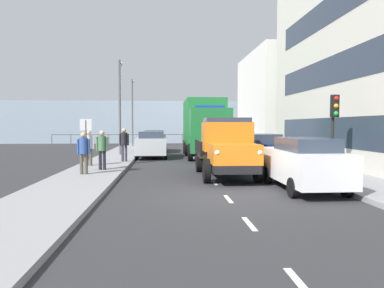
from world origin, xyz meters
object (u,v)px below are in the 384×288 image
(pedestrian_near_railing, at_px, (102,147))
(lorry_cargo_green, at_px, (205,126))
(truck_vintage_orange, at_px, (227,149))
(car_navy_kerbside_1, at_px, (260,151))
(pedestrian_by_lamp, at_px, (124,142))
(traffic_light_near, at_px, (334,117))
(car_white_kerbside_near, at_px, (304,163))
(lamp_post_far, at_px, (132,106))
(car_teal_kerbside_2, at_px, (238,145))
(street_sign, at_px, (86,136))
(lamp_post_promenade, at_px, (120,98))
(car_silver_oppositeside_0, at_px, (152,144))
(car_maroon_oppositeside_1, at_px, (154,141))
(pedestrian_with_bag, at_px, (89,145))
(pedestrian_couple_a, at_px, (84,149))

(pedestrian_near_railing, bearing_deg, lorry_cargo_green, -124.20)
(truck_vintage_orange, distance_m, car_navy_kerbside_1, 3.37)
(pedestrian_near_railing, height_order, pedestrian_by_lamp, pedestrian_by_lamp)
(traffic_light_near, bearing_deg, car_white_kerbside_near, 49.58)
(car_white_kerbside_near, relative_size, lamp_post_far, 0.66)
(car_teal_kerbside_2, height_order, street_sign, street_sign)
(pedestrian_by_lamp, bearing_deg, lamp_post_promenade, -80.58)
(car_silver_oppositeside_0, bearing_deg, car_white_kerbside_near, 114.20)
(lorry_cargo_green, height_order, traffic_light_near, lorry_cargo_green)
(car_maroon_oppositeside_1, bearing_deg, car_teal_kerbside_2, 128.75)
(car_white_kerbside_near, distance_m, car_maroon_oppositeside_1, 18.55)
(car_navy_kerbside_1, bearing_deg, street_sign, 8.17)
(street_sign, bearing_deg, lorry_cargo_green, -126.22)
(lamp_post_far, bearing_deg, truck_vintage_orange, 105.19)
(truck_vintage_orange, bearing_deg, traffic_light_near, 176.24)
(lorry_cargo_green, distance_m, car_maroon_oppositeside_1, 6.24)
(lorry_cargo_green, bearing_deg, lamp_post_promenade, -5.99)
(car_navy_kerbside_1, bearing_deg, pedestrian_with_bag, -6.12)
(street_sign, bearing_deg, pedestrian_with_bag, -81.21)
(car_teal_kerbside_2, relative_size, car_maroon_oppositeside_1, 0.96)
(car_navy_kerbside_1, height_order, lamp_post_promenade, lamp_post_promenade)
(lorry_cargo_green, distance_m, pedestrian_near_railing, 9.69)
(truck_vintage_orange, bearing_deg, car_navy_kerbside_1, -127.74)
(pedestrian_couple_a, distance_m, pedestrian_by_lamp, 5.23)
(car_navy_kerbside_1, distance_m, pedestrian_couple_a, 8.17)
(car_maroon_oppositeside_1, bearing_deg, pedestrian_with_bag, 75.79)
(car_white_kerbside_near, distance_m, street_sign, 9.17)
(truck_vintage_orange, xyz_separation_m, pedestrian_with_bag, (6.24, -3.54, -0.02))
(car_white_kerbside_near, distance_m, lamp_post_promenade, 15.63)
(car_white_kerbside_near, bearing_deg, lamp_post_promenade, -60.25)
(car_teal_kerbside_2, height_order, traffic_light_near, traffic_light_near)
(pedestrian_by_lamp, bearing_deg, pedestrian_couple_a, 78.62)
(traffic_light_near, distance_m, lamp_post_promenade, 14.60)
(lorry_cargo_green, bearing_deg, street_sign, 53.78)
(truck_vintage_orange, height_order, lamp_post_far, lamp_post_far)
(car_navy_kerbside_1, relative_size, lamp_post_far, 0.60)
(car_teal_kerbside_2, xyz_separation_m, pedestrian_by_lamp, (6.80, 2.55, 0.33))
(car_maroon_oppositeside_1, xyz_separation_m, pedestrian_couple_a, (2.39, 14.45, 0.25))
(lamp_post_promenade, bearing_deg, lamp_post_far, -89.29)
(car_white_kerbside_near, relative_size, car_silver_oppositeside_0, 1.05)
(lamp_post_far, xyz_separation_m, street_sign, (0.24, 19.43, -2.29))
(car_teal_kerbside_2, relative_size, pedestrian_by_lamp, 2.38)
(car_navy_kerbside_1, height_order, car_teal_kerbside_2, same)
(car_navy_kerbside_1, height_order, pedestrian_near_railing, pedestrian_near_railing)
(lorry_cargo_green, bearing_deg, car_navy_kerbside_1, 105.12)
(car_white_kerbside_near, height_order, car_maroon_oppositeside_1, same)
(car_silver_oppositeside_0, xyz_separation_m, pedestrian_near_railing, (1.90, 7.37, 0.28))
(car_maroon_oppositeside_1, relative_size, street_sign, 2.01)
(pedestrian_couple_a, bearing_deg, pedestrian_with_bag, -81.76)
(car_maroon_oppositeside_1, bearing_deg, lamp_post_promenade, 63.90)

